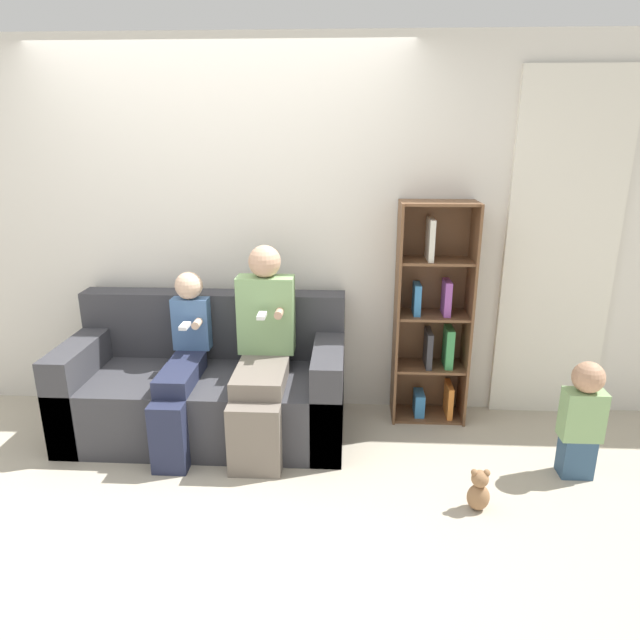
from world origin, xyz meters
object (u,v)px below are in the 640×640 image
at_px(bookshelf, 433,319).
at_px(adult_seated, 262,348).
at_px(teddy_bear, 479,491).
at_px(toddler_standing, 582,417).
at_px(couch, 208,388).
at_px(child_seated, 182,363).

bearing_deg(bookshelf, adult_seated, -159.58).
bearing_deg(adult_seated, teddy_bear, -28.56).
distance_m(toddler_standing, teddy_bear, 0.79).
distance_m(couch, bookshelf, 1.60).
distance_m(couch, adult_seated, 0.54).
height_order(couch, toddler_standing, couch).
relative_size(adult_seated, child_seated, 1.17).
xyz_separation_m(adult_seated, bookshelf, (1.12, 0.42, 0.07)).
xyz_separation_m(couch, teddy_bear, (1.65, -0.80, -0.19)).
bearing_deg(child_seated, teddy_bear, -19.92).
xyz_separation_m(adult_seated, child_seated, (-0.51, -0.04, -0.10)).
relative_size(bookshelf, teddy_bear, 6.18).
bearing_deg(bookshelf, couch, -168.77).
bearing_deg(child_seated, adult_seated, 4.83).
height_order(adult_seated, bookshelf, bookshelf).
distance_m(adult_seated, teddy_bear, 1.53).
xyz_separation_m(couch, toddler_standing, (2.30, -0.43, 0.07)).
relative_size(child_seated, teddy_bear, 4.37).
xyz_separation_m(child_seated, teddy_bear, (1.77, -0.64, -0.44)).
xyz_separation_m(bookshelf, teddy_bear, (0.14, -1.10, -0.61)).
distance_m(child_seated, bookshelf, 1.70).
height_order(adult_seated, teddy_bear, adult_seated).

